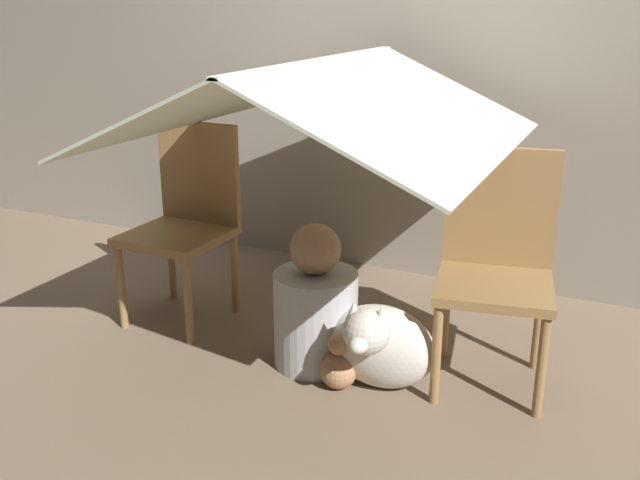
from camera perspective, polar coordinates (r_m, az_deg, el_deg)
The scene contains 8 objects.
ground_plane at distance 3.03m, azimuth -0.59°, elevation -9.25°, with size 8.80×8.80×0.00m, color #7A6651.
wall_back at distance 3.72m, azimuth 6.96°, elevation 15.96°, with size 7.00×0.05×2.50m.
chair_left at distance 3.31m, azimuth -10.66°, elevation 1.91°, with size 0.43×0.43×0.89m.
chair_right at distance 2.78m, azimuth 13.92°, elevation -1.62°, with size 0.49×0.49×0.89m.
sheet_canopy at distance 2.77m, azimuth 0.00°, elevation 11.09°, with size 1.43×1.48×0.32m.
person_front at distance 2.88m, azimuth -0.35°, elevation -5.48°, with size 0.34×0.34×0.60m.
dog at distance 2.72m, azimuth 4.73°, elevation -8.28°, with size 0.42×0.39×0.41m.
plush_toy at distance 2.77m, azimuth 1.52°, elevation -10.03°, with size 0.14×0.14×0.23m.
Camera 1 is at (1.14, -2.42, 1.42)m, focal length 40.00 mm.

